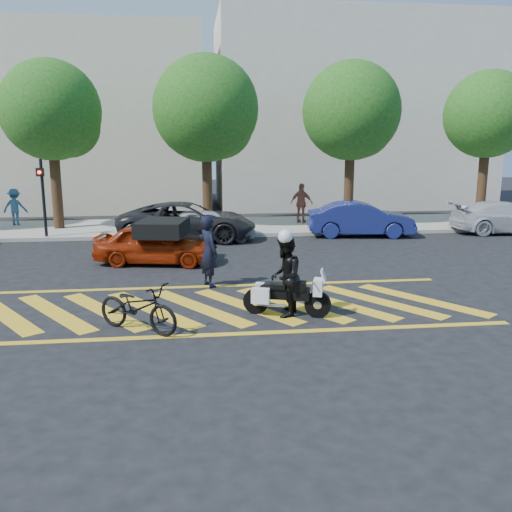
{
  "coord_description": "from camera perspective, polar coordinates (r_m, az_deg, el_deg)",
  "views": [
    {
      "loc": [
        -0.75,
        -12.34,
        3.83
      ],
      "look_at": [
        0.83,
        0.78,
        1.05
      ],
      "focal_mm": 38.0,
      "sensor_mm": 36.0,
      "label": 1
    }
  ],
  "objects": [
    {
      "name": "tree_left",
      "position": [
        25.07,
        -20.46,
        13.82
      ],
      "size": [
        4.2,
        4.2,
        7.26
      ],
      "color": "black",
      "rests_on": "ground"
    },
    {
      "name": "building_right",
      "position": [
        34.78,
        9.71,
        14.47
      ],
      "size": [
        16.0,
        8.0,
        11.0
      ],
      "primitive_type": "cube",
      "color": "beige",
      "rests_on": "ground"
    },
    {
      "name": "tree_right",
      "position": [
        25.52,
        10.25,
        14.43
      ],
      "size": [
        4.4,
        4.4,
        7.41
      ],
      "color": "black",
      "rests_on": "ground"
    },
    {
      "name": "parked_mid_right",
      "position": [
        21.47,
        -5.09,
        3.29
      ],
      "size": [
        3.82,
        1.67,
        1.28
      ],
      "primitive_type": "imported",
      "rotation": [
        0.0,
        0.0,
        1.61
      ],
      "color": "#BBBBBF",
      "rests_on": "ground"
    },
    {
      "name": "police_motorcycle",
      "position": [
        12.19,
        3.11,
        -4.11
      ],
      "size": [
        1.93,
        0.97,
        0.88
      ],
      "rotation": [
        0.0,
        0.0,
        -0.32
      ],
      "color": "black",
      "rests_on": "ground"
    },
    {
      "name": "crosswalk",
      "position": [
        12.94,
        -3.44,
        -5.34
      ],
      "size": [
        12.33,
        4.0,
        0.01
      ],
      "color": "gold",
      "rests_on": "ground"
    },
    {
      "name": "sidewalk",
      "position": [
        24.64,
        -5.07,
        3.07
      ],
      "size": [
        60.0,
        5.0,
        0.15
      ],
      "primitive_type": "cube",
      "color": "#9E998E",
      "rests_on": "ground"
    },
    {
      "name": "red_convertible",
      "position": [
        17.61,
        -10.61,
        1.25
      ],
      "size": [
        4.0,
        2.2,
        1.29
      ],
      "primitive_type": "imported",
      "rotation": [
        0.0,
        0.0,
        1.38
      ],
      "color": "maroon",
      "rests_on": "ground"
    },
    {
      "name": "bicycle",
      "position": [
        11.41,
        -12.33,
        -5.28
      ],
      "size": [
        2.01,
        1.69,
        1.03
      ],
      "primitive_type": "imported",
      "rotation": [
        0.0,
        0.0,
        0.96
      ],
      "color": "black",
      "rests_on": "ground"
    },
    {
      "name": "signal_pole",
      "position": [
        22.89,
        -21.55,
        6.27
      ],
      "size": [
        0.28,
        0.43,
        3.2
      ],
      "color": "black",
      "rests_on": "ground"
    },
    {
      "name": "building_left",
      "position": [
        34.14,
        -19.69,
        13.18
      ],
      "size": [
        16.0,
        8.0,
        10.0
      ],
      "primitive_type": "cube",
      "color": "beige",
      "rests_on": "ground"
    },
    {
      "name": "ground",
      "position": [
        12.94,
        -3.27,
        -5.35
      ],
      "size": [
        90.0,
        90.0,
        0.0
      ],
      "primitive_type": "plane",
      "color": "black",
      "rests_on": "ground"
    },
    {
      "name": "parked_mid_left",
      "position": [
        21.76,
        -7.23,
        3.66
      ],
      "size": [
        5.7,
        3.17,
        1.51
      ],
      "primitive_type": "imported",
      "rotation": [
        0.0,
        0.0,
        1.44
      ],
      "color": "black",
      "rests_on": "ground"
    },
    {
      "name": "pedestrian_right",
      "position": [
        25.34,
        4.82,
        5.57
      ],
      "size": [
        1.14,
        0.94,
        1.83
      ],
      "primitive_type": "imported",
      "rotation": [
        0.0,
        0.0,
        2.58
      ],
      "color": "#975444",
      "rests_on": "sidewalk"
    },
    {
      "name": "parked_far_right",
      "position": [
        25.57,
        24.88,
        3.7
      ],
      "size": [
        4.82,
        2.34,
        1.35
      ],
      "primitive_type": "imported",
      "rotation": [
        0.0,
        0.0,
        1.47
      ],
      "color": "#AEAFB6",
      "rests_on": "ground"
    },
    {
      "name": "officer_bike",
      "position": [
        14.56,
        -4.99,
        0.47
      ],
      "size": [
        0.71,
        0.83,
        1.92
      ],
      "primitive_type": "imported",
      "rotation": [
        0.0,
        0.0,
        1.99
      ],
      "color": "black",
      "rests_on": "ground"
    },
    {
      "name": "parked_right",
      "position": [
        22.85,
        10.96,
        3.83
      ],
      "size": [
        4.49,
        2.08,
        1.42
      ],
      "primitive_type": "imported",
      "rotation": [
        0.0,
        0.0,
        1.44
      ],
      "color": "navy",
      "rests_on": "ground"
    },
    {
      "name": "pedestrian_left",
      "position": [
        26.86,
        -24.03,
        4.74
      ],
      "size": [
        1.06,
        0.62,
        1.64
      ],
      "primitive_type": "imported",
      "rotation": [
        0.0,
        0.0,
        3.13
      ],
      "color": "#2C5679",
      "rests_on": "sidewalk"
    },
    {
      "name": "tree_far_right",
      "position": [
        28.1,
        23.37,
        13.21
      ],
      "size": [
        4.0,
        4.0,
        7.1
      ],
      "color": "black",
      "rests_on": "ground"
    },
    {
      "name": "officer_moto",
      "position": [
        12.06,
        3.07,
        -2.16
      ],
      "size": [
        0.93,
        1.05,
        1.81
      ],
      "primitive_type": "imported",
      "rotation": [
        0.0,
        0.0,
        -1.89
      ],
      "color": "black",
      "rests_on": "ground"
    },
    {
      "name": "tree_center",
      "position": [
        24.45,
        -4.99,
        14.81
      ],
      "size": [
        4.6,
        4.6,
        7.56
      ],
      "color": "black",
      "rests_on": "ground"
    }
  ]
}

